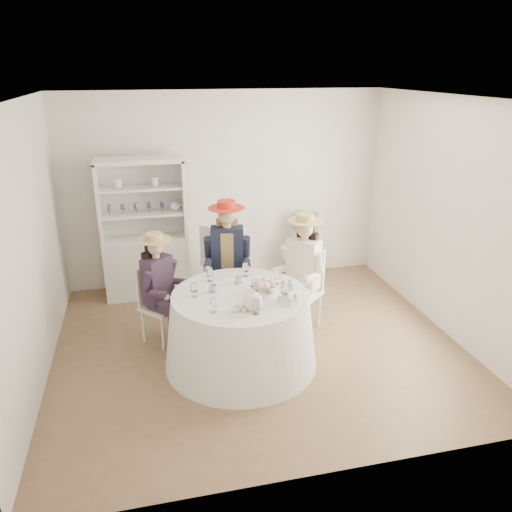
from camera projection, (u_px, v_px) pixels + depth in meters
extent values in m
plane|color=brown|center=(258.00, 344.00, 5.71)|extent=(4.50, 4.50, 0.00)
plane|color=white|center=(258.00, 98.00, 4.75)|extent=(4.50, 4.50, 0.00)
plane|color=silver|center=(226.00, 190.00, 7.05)|extent=(4.50, 0.00, 4.50)
plane|color=silver|center=(326.00, 322.00, 3.41)|extent=(4.50, 0.00, 4.50)
plane|color=silver|center=(29.00, 249.00, 4.75)|extent=(0.00, 4.50, 4.50)
plane|color=silver|center=(449.00, 219.00, 5.71)|extent=(0.00, 4.50, 4.50)
cone|color=white|center=(241.00, 330.00, 5.23)|extent=(1.61, 1.61, 0.79)
cylinder|color=white|center=(240.00, 295.00, 5.09)|extent=(1.41, 1.41, 0.02)
cube|color=silver|center=(147.00, 266.00, 6.83)|extent=(1.19, 0.68, 0.84)
cube|color=silver|center=(142.00, 196.00, 6.67)|extent=(1.10, 0.31, 1.03)
cube|color=silver|center=(138.00, 160.00, 6.32)|extent=(1.19, 0.68, 0.06)
cube|color=silver|center=(99.00, 202.00, 6.39)|extent=(0.14, 0.42, 1.03)
cube|color=silver|center=(183.00, 197.00, 6.62)|extent=(0.14, 0.42, 1.03)
cube|color=silver|center=(143.00, 213.00, 6.57)|extent=(1.11, 0.62, 0.03)
cube|color=silver|center=(141.00, 188.00, 6.44)|extent=(1.11, 0.62, 0.03)
sphere|color=white|center=(175.00, 206.00, 6.63)|extent=(0.13, 0.13, 0.13)
cube|color=silver|center=(306.00, 256.00, 7.43)|extent=(0.53, 0.53, 0.67)
cylinder|color=black|center=(307.00, 225.00, 7.25)|extent=(0.36, 0.36, 0.32)
cube|color=silver|center=(161.00, 308.00, 5.67)|extent=(0.52, 0.52, 0.04)
cylinder|color=silver|center=(163.00, 333.00, 5.55)|extent=(0.03, 0.03, 0.41)
cylinder|color=silver|center=(180.00, 322.00, 5.78)|extent=(0.03, 0.03, 0.41)
cylinder|color=silver|center=(144.00, 326.00, 5.70)|extent=(0.03, 0.03, 0.41)
cylinder|color=silver|center=(162.00, 316.00, 5.93)|extent=(0.03, 0.03, 0.41)
cube|color=silver|center=(149.00, 284.00, 5.66)|extent=(0.27, 0.26, 0.46)
cube|color=black|center=(158.00, 280.00, 5.55)|extent=(0.37, 0.36, 0.54)
cube|color=black|center=(163.00, 307.00, 5.52)|extent=(0.30, 0.31, 0.11)
cylinder|color=black|center=(173.00, 332.00, 5.55)|extent=(0.09, 0.09, 0.43)
cylinder|color=black|center=(147.00, 281.00, 5.36)|extent=(0.17, 0.17, 0.25)
cube|color=black|center=(173.00, 301.00, 5.65)|extent=(0.30, 0.31, 0.11)
cylinder|color=black|center=(183.00, 326.00, 5.68)|extent=(0.09, 0.09, 0.43)
cylinder|color=black|center=(171.00, 270.00, 5.66)|extent=(0.17, 0.17, 0.25)
cylinder|color=#D8A889|center=(156.00, 256.00, 5.45)|extent=(0.08, 0.08, 0.07)
sphere|color=#D8A889|center=(155.00, 247.00, 5.41)|extent=(0.18, 0.18, 0.18)
sphere|color=black|center=(152.00, 248.00, 5.44)|extent=(0.18, 0.18, 0.18)
cube|color=black|center=(152.00, 265.00, 5.53)|extent=(0.21, 0.21, 0.35)
cylinder|color=tan|center=(154.00, 240.00, 5.38)|extent=(0.37, 0.37, 0.01)
cylinder|color=tan|center=(154.00, 237.00, 5.37)|extent=(0.18, 0.18, 0.07)
cube|color=silver|center=(228.00, 283.00, 6.15)|extent=(0.50, 0.50, 0.04)
cylinder|color=silver|center=(214.00, 307.00, 6.07)|extent=(0.04, 0.04, 0.47)
cylinder|color=silver|center=(242.00, 307.00, 6.09)|extent=(0.04, 0.04, 0.47)
cylinder|color=silver|center=(215.00, 295.00, 6.39)|extent=(0.04, 0.04, 0.47)
cylinder|color=silver|center=(242.00, 294.00, 6.41)|extent=(0.04, 0.04, 0.47)
cube|color=silver|center=(228.00, 255.00, 6.23)|extent=(0.41, 0.10, 0.54)
cube|color=#1A1F34|center=(227.00, 252.00, 6.03)|extent=(0.42, 0.28, 0.62)
cube|color=tan|center=(227.00, 252.00, 6.03)|extent=(0.19, 0.26, 0.54)
cube|color=#1A1F34|center=(220.00, 281.00, 6.00)|extent=(0.20, 0.38, 0.13)
cylinder|color=#1A1F34|center=(220.00, 310.00, 5.97)|extent=(0.11, 0.11, 0.50)
cylinder|color=#1A1F34|center=(209.00, 247.00, 5.95)|extent=(0.13, 0.20, 0.30)
cube|color=#1A1F34|center=(236.00, 280.00, 6.01)|extent=(0.20, 0.38, 0.13)
cylinder|color=#1A1F34|center=(236.00, 310.00, 5.98)|extent=(0.11, 0.11, 0.50)
cylinder|color=#1A1F34|center=(246.00, 247.00, 5.97)|extent=(0.13, 0.20, 0.30)
cylinder|color=#D8A889|center=(227.00, 225.00, 5.91)|extent=(0.10, 0.10, 0.09)
sphere|color=#D8A889|center=(227.00, 216.00, 5.87)|extent=(0.20, 0.20, 0.20)
sphere|color=tan|center=(227.00, 216.00, 5.92)|extent=(0.20, 0.20, 0.20)
cube|color=tan|center=(227.00, 235.00, 6.05)|extent=(0.27, 0.13, 0.41)
cylinder|color=red|center=(226.00, 208.00, 5.83)|extent=(0.43, 0.43, 0.01)
cylinder|color=red|center=(226.00, 204.00, 5.82)|extent=(0.22, 0.22, 0.09)
cube|color=silver|center=(302.00, 294.00, 5.92)|extent=(0.57, 0.57, 0.04)
cylinder|color=silver|center=(282.00, 313.00, 5.96)|extent=(0.04, 0.04, 0.45)
cylinder|color=silver|center=(306.00, 320.00, 5.79)|extent=(0.04, 0.04, 0.45)
cylinder|color=silver|center=(296.00, 303.00, 6.21)|extent=(0.04, 0.04, 0.45)
cylinder|color=silver|center=(319.00, 309.00, 6.05)|extent=(0.04, 0.04, 0.45)
cube|color=silver|center=(310.00, 267.00, 5.96)|extent=(0.29, 0.30, 0.51)
cube|color=white|center=(303.00, 264.00, 5.80)|extent=(0.40, 0.41, 0.59)
cube|color=white|center=(290.00, 289.00, 5.84)|extent=(0.34, 0.33, 0.12)
cylinder|color=white|center=(283.00, 317.00, 5.84)|extent=(0.10, 0.10, 0.47)
cylinder|color=white|center=(286.00, 255.00, 5.85)|extent=(0.19, 0.19, 0.28)
cube|color=white|center=(304.00, 293.00, 5.75)|extent=(0.34, 0.33, 0.12)
cylinder|color=white|center=(297.00, 321.00, 5.75)|extent=(0.10, 0.10, 0.47)
cylinder|color=white|center=(318.00, 263.00, 5.64)|extent=(0.19, 0.19, 0.28)
cylinder|color=#D8A889|center=(304.00, 238.00, 5.69)|extent=(0.09, 0.09, 0.08)
sphere|color=#D8A889|center=(305.00, 229.00, 5.65)|extent=(0.19, 0.19, 0.19)
sphere|color=black|center=(307.00, 229.00, 5.69)|extent=(0.19, 0.19, 0.19)
cube|color=black|center=(307.00, 248.00, 5.80)|extent=(0.23, 0.23, 0.39)
cylinder|color=tan|center=(305.00, 221.00, 5.62)|extent=(0.41, 0.41, 0.01)
cylinder|color=tan|center=(305.00, 218.00, 5.60)|extent=(0.20, 0.20, 0.08)
cube|color=silver|center=(221.00, 262.00, 6.84)|extent=(0.59, 0.59, 0.04)
cylinder|color=silver|center=(238.00, 276.00, 6.98)|extent=(0.04, 0.04, 0.46)
cylinder|color=silver|center=(219.00, 271.00, 7.15)|extent=(0.04, 0.04, 0.46)
cylinder|color=silver|center=(225.00, 285.00, 6.71)|extent=(0.04, 0.04, 0.46)
cylinder|color=silver|center=(205.00, 279.00, 6.88)|extent=(0.04, 0.04, 0.46)
cube|color=silver|center=(213.00, 246.00, 6.59)|extent=(0.31, 0.30, 0.53)
imported|color=white|center=(214.00, 289.00, 5.13)|extent=(0.09, 0.09, 0.07)
imported|color=white|center=(238.00, 281.00, 5.32)|extent=(0.08, 0.08, 0.07)
imported|color=white|center=(265.00, 285.00, 5.22)|extent=(0.10, 0.10, 0.06)
imported|color=white|center=(262.00, 294.00, 5.02)|extent=(0.25, 0.25, 0.06)
sphere|color=pink|center=(268.00, 284.00, 5.11)|extent=(0.07, 0.07, 0.07)
sphere|color=white|center=(267.00, 283.00, 5.13)|extent=(0.07, 0.07, 0.07)
sphere|color=pink|center=(264.00, 282.00, 5.15)|extent=(0.07, 0.07, 0.07)
sphere|color=white|center=(260.00, 282.00, 5.14)|extent=(0.07, 0.07, 0.07)
sphere|color=pink|center=(258.00, 283.00, 5.13)|extent=(0.07, 0.07, 0.07)
sphere|color=white|center=(257.00, 284.00, 5.10)|extent=(0.07, 0.07, 0.07)
sphere|color=pink|center=(258.00, 286.00, 5.07)|extent=(0.07, 0.07, 0.07)
sphere|color=white|center=(260.00, 287.00, 5.04)|extent=(0.07, 0.07, 0.07)
sphere|color=pink|center=(263.00, 287.00, 5.04)|extent=(0.07, 0.07, 0.07)
sphere|color=white|center=(266.00, 286.00, 5.05)|extent=(0.07, 0.07, 0.07)
sphere|color=pink|center=(268.00, 285.00, 5.07)|extent=(0.07, 0.07, 0.07)
sphere|color=white|center=(253.00, 302.00, 4.73)|extent=(0.19, 0.19, 0.19)
cylinder|color=white|center=(265.00, 299.00, 4.75)|extent=(0.11, 0.03, 0.09)
cylinder|color=white|center=(253.00, 292.00, 4.70)|extent=(0.04, 0.04, 0.02)
cylinder|color=white|center=(241.00, 311.00, 4.73)|extent=(0.25, 0.25, 0.01)
cube|color=beige|center=(236.00, 310.00, 4.69)|extent=(0.06, 0.04, 0.03)
cube|color=beige|center=(241.00, 307.00, 4.72)|extent=(0.06, 0.05, 0.03)
cube|color=beige|center=(245.00, 307.00, 4.75)|extent=(0.07, 0.06, 0.03)
cube|color=beige|center=(238.00, 306.00, 4.75)|extent=(0.07, 0.07, 0.03)
cube|color=beige|center=(244.00, 310.00, 4.69)|extent=(0.06, 0.07, 0.03)
cylinder|color=white|center=(288.00, 301.00, 4.92)|extent=(0.24, 0.24, 0.01)
cylinder|color=white|center=(288.00, 295.00, 4.89)|extent=(0.02, 0.02, 0.16)
cylinder|color=white|center=(288.00, 287.00, 4.86)|extent=(0.18, 0.18, 0.01)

